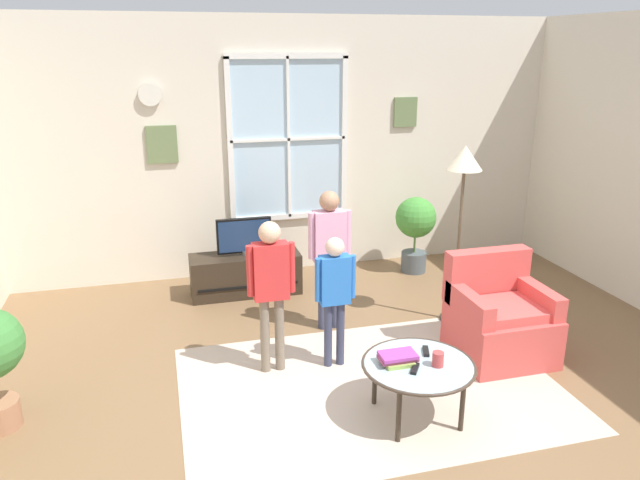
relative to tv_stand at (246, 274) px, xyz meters
The scene contains 16 objects.
ground_plane 2.52m from the tv_stand, 74.75° to the right, with size 6.87×6.70×0.02m, color brown.
back_wall 1.55m from the tv_stand, 46.40° to the left, with size 6.27×0.17×2.88m.
area_rug 2.25m from the tv_stand, 73.02° to the right, with size 2.91×2.04×0.01m, color #C6B29E.
tv_stand is the anchor object (origin of this frame).
television 0.43m from the tv_stand, 90.00° to the right, with size 0.58×0.08×0.40m.
armchair 2.70m from the tv_stand, 45.18° to the right, with size 0.76×0.74×0.87m.
coffee_table 2.73m from the tv_stand, 71.91° to the right, with size 0.81×0.81×0.43m.
book_stack 2.65m from the tv_stand, 74.39° to the right, with size 0.27×0.18×0.08m.
cup 2.83m from the tv_stand, 70.01° to the right, with size 0.08×0.08×0.10m, color #BF3F3F.
remote_near_books 2.79m from the tv_stand, 73.51° to the right, with size 0.04×0.14×0.02m, color black.
remote_near_cup 2.65m from the tv_stand, 68.51° to the right, with size 0.04×0.14×0.02m, color black.
person_blue_shirt 1.86m from the tv_stand, 74.29° to the right, with size 0.34×0.15×1.12m.
person_pink_shirt 1.36m from the tv_stand, 58.50° to the right, with size 0.40×0.18×1.33m.
person_red_shirt 1.78m from the tv_stand, 90.80° to the right, with size 0.38×0.17×1.28m.
potted_plant_by_window 2.05m from the tv_stand, ahead, with size 0.47×0.47×0.90m.
floor_lamp 2.52m from the tv_stand, 32.70° to the right, with size 0.32×0.32×1.71m.
Camera 1 is at (-1.45, -3.62, 2.56)m, focal length 33.84 mm.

